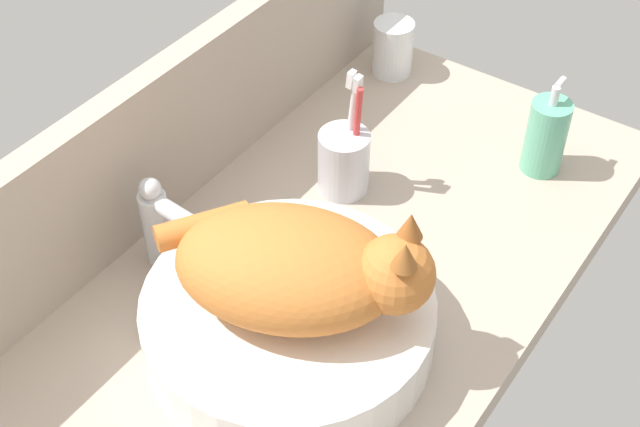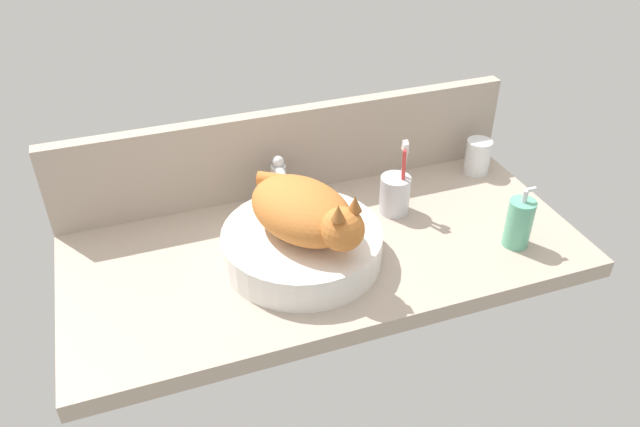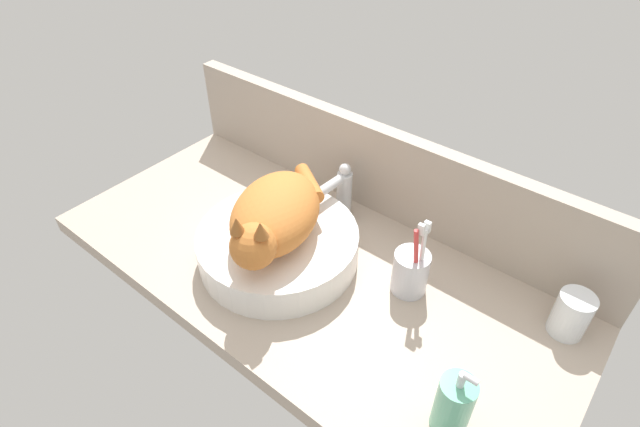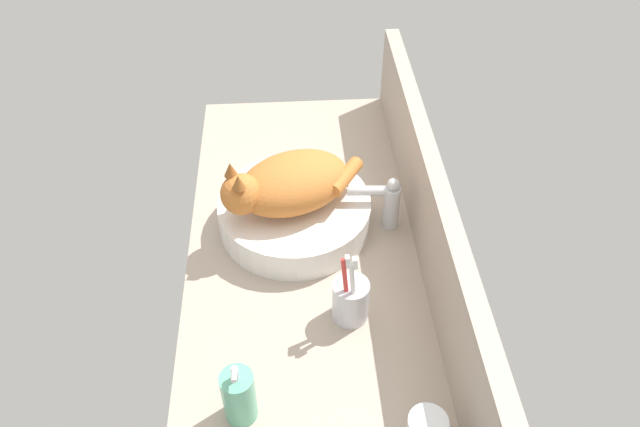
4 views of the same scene
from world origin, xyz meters
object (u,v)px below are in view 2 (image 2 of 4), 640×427
at_px(toothbrush_cup, 395,193).
at_px(soap_dispenser, 519,223).
at_px(water_glass, 477,159).
at_px(cat, 306,212).
at_px(sink_basin, 302,245).
at_px(faucet, 280,182).

bearing_deg(toothbrush_cup, soap_dispenser, -46.43).
relative_size(soap_dispenser, water_glass, 1.60).
bearing_deg(toothbrush_cup, cat, -156.62).
bearing_deg(water_glass, toothbrush_cup, -161.47).
distance_m(sink_basin, toothbrush_cup, 0.28).
height_order(sink_basin, soap_dispenser, soap_dispenser).
xyz_separation_m(soap_dispenser, toothbrush_cup, (-0.20, 0.21, -0.01)).
height_order(faucet, water_glass, faucet).
relative_size(sink_basin, cat, 1.10).
distance_m(faucet, toothbrush_cup, 0.27).
xyz_separation_m(faucet, soap_dispenser, (0.45, -0.31, -0.02)).
relative_size(cat, faucet, 2.27).
relative_size(cat, water_glass, 3.39).
relative_size(faucet, water_glass, 1.49).
distance_m(cat, water_glass, 0.58).
bearing_deg(cat, faucet, 88.27).
relative_size(cat, soap_dispenser, 2.12).
xyz_separation_m(sink_basin, toothbrush_cup, (0.26, 0.10, 0.01)).
relative_size(cat, toothbrush_cup, 1.65).
relative_size(soap_dispenser, toothbrush_cup, 0.78).
height_order(cat, soap_dispenser, cat).
bearing_deg(cat, water_glass, 20.89).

